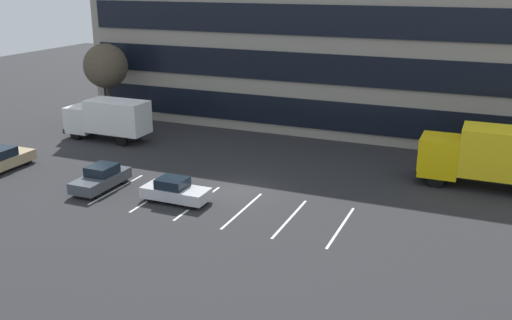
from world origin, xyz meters
The scene contains 9 objects.
ground_plane centered at (0.00, 0.00, 0.00)m, with size 120.00×120.00×0.00m, color #262628.
office_building centered at (0.00, 17.95, 7.20)m, with size 40.61×10.23×14.40m.
lot_markings centered at (0.00, -2.63, 0.00)m, with size 14.14×5.40×0.01m.
box_truck_white centered at (-14.05, 6.15, 1.82)m, with size 6.98×2.31×3.24m.
box_truck_yellow_all centered at (13.77, 6.43, 2.12)m, with size 8.13×2.69×3.77m.
sedan_tan centered at (-16.24, -2.52, 0.72)m, with size 1.77×4.23×1.52m.
sedan_charcoal centered at (-7.90, -2.90, 0.68)m, with size 1.69×4.04×1.45m.
sedan_silver centered at (-2.69, -2.95, 0.66)m, with size 3.90×1.63×1.40m.
bare_tree centered at (-17.00, 10.14, 5.11)m, with size 3.73×3.73×6.99m.
Camera 1 is at (13.44, -29.07, 12.40)m, focal length 39.85 mm.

